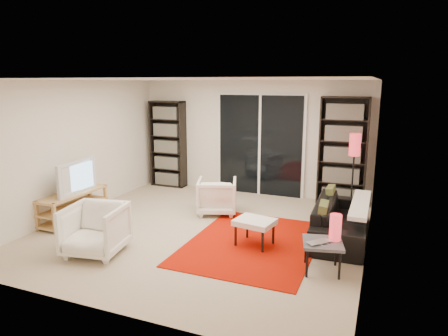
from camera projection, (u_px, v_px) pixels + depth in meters
The scene contains 20 objects.
floor at pixel (203, 230), 6.49m from camera, with size 5.00×5.00×0.00m, color tan.
wall_back at pixel (252, 138), 8.50m from camera, with size 5.00×0.02×2.40m, color silver.
wall_front at pixel (96, 201), 3.97m from camera, with size 5.00×0.02×2.40m, color silver.
wall_left at pixel (76, 148), 7.15m from camera, with size 0.02×5.00×2.40m, color silver.
wall_right at pixel (372, 171), 5.32m from camera, with size 0.02×5.00×2.40m, color silver.
ceiling at pixel (201, 79), 5.98m from camera, with size 5.00×5.00×0.02m, color white.
sliding_door at pixel (260, 146), 8.42m from camera, with size 1.92×0.08×2.16m.
bookshelf_left at pixel (168, 144), 9.11m from camera, with size 0.80×0.30×1.95m.
bookshelf_right at pixel (343, 152), 7.68m from camera, with size 0.90×0.30×2.10m.
tv_stand at pixel (74, 206), 6.92m from camera, with size 0.43×1.33×0.50m.
tv at pixel (72, 177), 6.80m from camera, with size 0.98×0.13×0.56m, color black.
rug at pixel (253, 243), 5.97m from camera, with size 1.83×2.48×0.01m, color #A70F00.
sofa at pixel (341, 219), 6.17m from camera, with size 1.94×0.76×0.57m, color black.
armchair_back at pixel (217, 196), 7.29m from camera, with size 0.69×0.71×0.64m, color white.
armchair_front at pixel (95, 230), 5.55m from camera, with size 0.75×0.78×0.71m, color white.
ottoman at pixel (255, 223), 5.83m from camera, with size 0.61×0.53×0.40m.
side_table at pixel (323, 245), 5.02m from camera, with size 0.58×0.58×0.40m.
laptop at pixel (322, 244), 4.92m from camera, with size 0.32×0.21×0.03m, color silver.
table_lamp at pixel (335, 227), 5.03m from camera, with size 0.15×0.15×0.34m, color red.
floor_lamp at pixel (354, 152), 7.12m from camera, with size 0.22×0.22×1.47m.
Camera 1 is at (2.61, -5.55, 2.36)m, focal length 32.00 mm.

